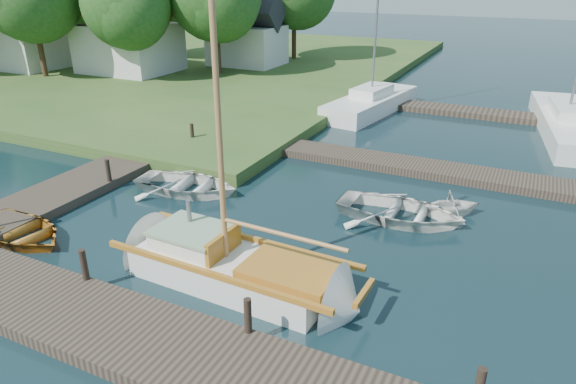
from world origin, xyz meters
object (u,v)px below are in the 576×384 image
at_px(mooring_post_5, 192,133).
at_px(tender_a, 187,182).
at_px(sailboat, 239,271).
at_px(mooring_post_4, 108,170).
at_px(tender_d, 452,202).
at_px(dinghy, 20,228).
at_px(mooring_post_2, 248,316).
at_px(tender_c, 400,208).
at_px(mooring_post_1, 84,265).
at_px(marina_boat_0, 371,102).
at_px(house_b, 23,35).
at_px(house_a, 128,35).
at_px(marina_boat_3, 567,122).
at_px(tree_2, 127,2).
at_px(house_c, 247,36).

xyz_separation_m(mooring_post_5, tender_a, (2.63, -4.05, -0.31)).
bearing_deg(sailboat, mooring_post_4, 158.51).
bearing_deg(tender_d, mooring_post_5, 49.10).
bearing_deg(tender_a, dinghy, 148.67).
bearing_deg(mooring_post_2, tender_c, 78.93).
relative_size(tender_a, tender_d, 2.10).
distance_m(dinghy, tender_d, 12.99).
bearing_deg(mooring_post_1, mooring_post_4, 128.66).
distance_m(marina_boat_0, house_b, 26.22).
distance_m(tender_c, house_a, 26.93).
height_order(sailboat, house_a, sailboat).
height_order(mooring_post_1, tender_c, mooring_post_1).
xyz_separation_m(tender_a, marina_boat_3, (11.98, 13.54, 0.17)).
xyz_separation_m(tender_a, marina_boat_0, (2.50, 13.34, 0.19)).
bearing_deg(marina_boat_3, house_a, 79.12).
height_order(tender_a, house_b, house_b).
xyz_separation_m(mooring_post_2, tree_2, (-19.50, 19.05, 4.55)).
height_order(house_b, house_c, house_b).
distance_m(mooring_post_1, marina_boat_0, 19.32).
bearing_deg(dinghy, sailboat, -73.98).
relative_size(mooring_post_5, dinghy, 0.24).
relative_size(dinghy, house_b, 0.59).
bearing_deg(dinghy, mooring_post_2, -87.90).
bearing_deg(marina_boat_0, mooring_post_5, 160.24).
relative_size(mooring_post_2, tender_a, 0.21).
xyz_separation_m(tender_c, marina_boat_0, (-4.75, 12.26, 0.17)).
xyz_separation_m(tender_d, house_a, (-24.26, 12.92, 2.49)).
relative_size(mooring_post_2, house_b, 0.14).
bearing_deg(marina_boat_0, mooring_post_1, -174.21).
relative_size(mooring_post_1, house_a, 0.13).
bearing_deg(marina_boat_0, mooring_post_4, 169.40).
distance_m(mooring_post_5, marina_boat_3, 17.42).
relative_size(house_a, house_c, 1.19).
bearing_deg(marina_boat_0, tender_a, 178.52).
bearing_deg(house_c, mooring_post_4, -72.35).
xyz_separation_m(dinghy, house_a, (-13.31, 19.92, 2.61)).
bearing_deg(tender_c, sailboat, 153.10).
height_order(marina_boat_0, house_b, marina_boat_0).
height_order(mooring_post_2, marina_boat_0, marina_boat_0).
bearing_deg(house_b, mooring_post_5, -23.20).
xyz_separation_m(sailboat, marina_boat_0, (-2.05, 17.43, 0.23)).
bearing_deg(tender_d, dinghy, 91.38).
xyz_separation_m(mooring_post_1, house_b, (-25.00, 19.00, 2.07)).
bearing_deg(tender_d, marina_boat_0, -2.51).
bearing_deg(dinghy, marina_boat_0, -5.18).
bearing_deg(mooring_post_1, mooring_post_2, 0.00).
relative_size(dinghy, tender_a, 0.91).
relative_size(sailboat, tender_c, 2.51).
height_order(sailboat, tender_d, sailboat).
bearing_deg(dinghy, mooring_post_5, 11.63).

